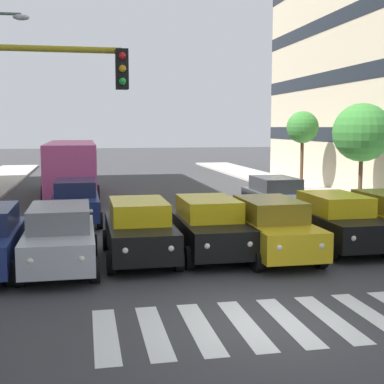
{
  "coord_description": "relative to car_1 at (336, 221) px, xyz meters",
  "views": [
    {
      "loc": [
        3.46,
        9.77,
        3.85
      ],
      "look_at": [
        0.03,
        -7.41,
        1.73
      ],
      "focal_mm": 50.52,
      "sensor_mm": 36.0,
      "label": 1
    }
  ],
  "objects": [
    {
      "name": "car_row2_0",
      "position": [
        -0.15,
        -5.89,
        0.0
      ],
      "size": [
        2.02,
        4.44,
        1.72
      ],
      "color": "#474C51",
      "rests_on": "ground_plane"
    },
    {
      "name": "car_2",
      "position": [
        2.42,
        0.72,
        0.0
      ],
      "size": [
        2.02,
        4.44,
        1.72
      ],
      "color": "gold",
      "rests_on": "ground_plane"
    },
    {
      "name": "street_tree_3",
      "position": [
        -4.97,
        -14.68,
        2.91
      ],
      "size": [
        1.9,
        1.9,
        4.63
      ],
      "color": "#513823",
      "rests_on": "sidewalk_left"
    },
    {
      "name": "car_3",
      "position": [
        4.17,
        0.15,
        0.0
      ],
      "size": [
        2.02,
        4.44,
        1.72
      ],
      "color": "black",
      "rests_on": "ground_plane"
    },
    {
      "name": "car_5",
      "position": [
        8.49,
        0.91,
        0.0
      ],
      "size": [
        2.02,
        4.44,
        1.72
      ],
      "color": "#B2B7BC",
      "rests_on": "ground_plane"
    },
    {
      "name": "car_4",
      "position": [
        6.28,
        0.24,
        0.0
      ],
      "size": [
        2.02,
        4.44,
        1.72
      ],
      "color": "black",
      "rests_on": "ground_plane"
    },
    {
      "name": "ground_plane",
      "position": [
        4.33,
        5.89,
        -0.89
      ],
      "size": [
        180.0,
        180.0,
        0.0
      ],
      "primitive_type": "plane",
      "color": "#38383A"
    },
    {
      "name": "car_1",
      "position": [
        0.0,
        0.0,
        0.0
      ],
      "size": [
        2.02,
        4.44,
        1.72
      ],
      "color": "black",
      "rests_on": "ground_plane"
    },
    {
      "name": "street_tree_2",
      "position": [
        -5.27,
        -8.19,
        2.69
      ],
      "size": [
        2.8,
        2.8,
        4.83
      ],
      "color": "#513823",
      "rests_on": "sidewalk_left"
    },
    {
      "name": "crosswalk_markings",
      "position": [
        4.33,
        5.89,
        -0.88
      ],
      "size": [
        6.75,
        2.8,
        0.01
      ],
      "color": "silver",
      "rests_on": "ground_plane"
    },
    {
      "name": "bus_behind_traffic",
      "position": [
        8.49,
        -14.94,
        0.97
      ],
      "size": [
        2.78,
        10.5,
        3.0
      ],
      "color": "#DB5193",
      "rests_on": "ground_plane"
    },
    {
      "name": "car_row2_1",
      "position": [
        8.17,
        -6.31,
        0.0
      ],
      "size": [
        2.02,
        4.44,
        1.72
      ],
      "color": "navy",
      "rests_on": "ground_plane"
    }
  ]
}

